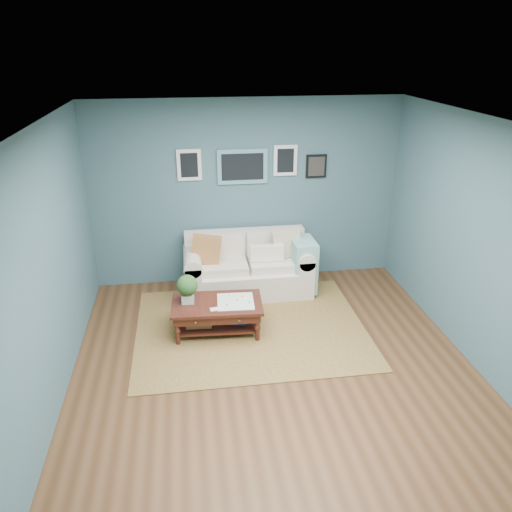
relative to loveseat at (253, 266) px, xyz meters
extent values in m
plane|color=brown|center=(-0.02, -2.02, -0.39)|extent=(5.00, 5.00, 0.00)
plane|color=white|center=(-0.02, -2.02, 2.31)|extent=(5.00, 5.00, 0.00)
cube|color=#426569|center=(-0.02, 0.48, 0.96)|extent=(4.50, 0.02, 2.70)
cube|color=#426569|center=(-0.02, -4.52, 0.96)|extent=(4.50, 0.02, 2.70)
cube|color=#426569|center=(-2.27, -2.02, 0.96)|extent=(0.02, 5.00, 2.70)
cube|color=#426569|center=(2.23, -2.02, 0.96)|extent=(0.02, 5.00, 2.70)
cube|color=#5B9599|center=(-0.08, 0.45, 1.36)|extent=(0.72, 0.03, 0.50)
cube|color=black|center=(-0.08, 0.43, 1.36)|extent=(0.60, 0.01, 0.38)
cube|color=white|center=(-0.83, 0.45, 1.41)|extent=(0.34, 0.03, 0.44)
cube|color=white|center=(0.54, 0.45, 1.43)|extent=(0.34, 0.03, 0.44)
cube|color=black|center=(1.00, 0.45, 1.33)|extent=(0.30, 0.03, 0.34)
cube|color=brown|center=(-0.18, -1.05, -0.38)|extent=(2.90, 2.32, 0.01)
cube|color=silver|center=(-0.08, -0.03, -0.19)|extent=(1.34, 0.83, 0.40)
cube|color=silver|center=(-0.08, 0.29, 0.24)|extent=(1.76, 0.21, 0.45)
cube|color=silver|center=(-0.87, -0.03, -0.09)|extent=(0.23, 0.83, 0.59)
cube|color=silver|center=(0.70, -0.03, -0.09)|extent=(0.23, 0.83, 0.59)
cylinder|color=silver|center=(-0.87, -0.03, 0.20)|extent=(0.25, 0.83, 0.25)
cylinder|color=silver|center=(0.70, -0.03, 0.20)|extent=(0.25, 0.83, 0.25)
cube|color=silver|center=(-0.44, -0.09, 0.07)|extent=(0.68, 0.53, 0.12)
cube|color=silver|center=(0.28, -0.09, 0.07)|extent=(0.68, 0.53, 0.12)
cube|color=silver|center=(-0.44, 0.17, 0.30)|extent=(0.68, 0.11, 0.34)
cube|color=silver|center=(0.28, 0.17, 0.30)|extent=(0.68, 0.11, 0.34)
cube|color=#B65E32|center=(-0.67, -0.08, 0.34)|extent=(0.46, 0.16, 0.45)
cube|color=beige|center=(0.49, -0.02, 0.34)|extent=(0.45, 0.17, 0.44)
cube|color=#ECE5CC|center=(0.18, -0.13, 0.26)|extent=(0.47, 0.11, 0.23)
cube|color=#80BCB9|center=(0.70, -0.15, 0.05)|extent=(0.32, 0.52, 0.76)
cube|color=black|center=(-0.60, -1.07, 0.01)|extent=(1.15, 0.72, 0.04)
cube|color=black|center=(-0.60, -1.07, -0.06)|extent=(1.08, 0.64, 0.11)
cube|color=black|center=(-0.60, -1.07, -0.28)|extent=(0.98, 0.54, 0.02)
sphere|color=gold|center=(-0.88, -1.35, -0.06)|extent=(0.03, 0.03, 0.03)
sphere|color=gold|center=(-0.36, -1.38, -0.06)|extent=(0.03, 0.03, 0.03)
cylinder|color=black|center=(-1.10, -1.29, -0.20)|extent=(0.06, 0.06, 0.38)
cylinder|color=black|center=(-0.13, -1.35, -0.20)|extent=(0.06, 0.06, 0.38)
cylinder|color=black|center=(-1.07, -0.79, -0.20)|extent=(0.06, 0.06, 0.38)
cylinder|color=black|center=(-0.10, -0.84, -0.20)|extent=(0.06, 0.06, 0.38)
cube|color=beige|center=(-0.95, -1.00, 0.09)|extent=(0.16, 0.16, 0.11)
sphere|color=#284D1D|center=(-0.95, -1.00, 0.26)|extent=(0.26, 0.26, 0.26)
cube|color=white|center=(-0.37, -1.08, 0.04)|extent=(0.47, 0.47, 0.01)
cube|color=#B0794C|center=(-0.83, -1.05, -0.18)|extent=(0.33, 0.24, 0.19)
cube|color=navy|center=(-0.34, -1.06, -0.22)|extent=(0.23, 0.18, 0.10)
camera|label=1|loc=(-0.90, -6.51, 3.03)|focal=35.00mm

